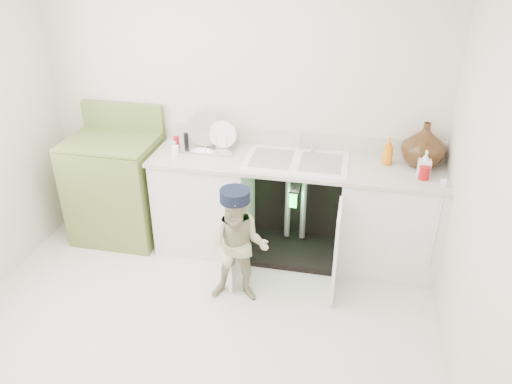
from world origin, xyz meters
TOP-DOWN VIEW (x-y plane):
  - ground at (0.00, 0.00)m, footprint 3.50×3.50m
  - room_shell at (0.00, 0.00)m, footprint 6.00×5.50m
  - counter_run at (0.59, 1.21)m, footprint 2.44×1.02m
  - avocado_stove at (-1.09, 1.18)m, footprint 0.78×0.65m
  - repair_worker at (0.23, 0.49)m, footprint 0.63×0.58m

SIDE VIEW (x-z plane):
  - ground at x=0.00m, z-range 0.00..0.00m
  - counter_run at x=0.59m, z-range -0.15..1.11m
  - repair_worker at x=0.23m, z-range 0.01..0.96m
  - avocado_stove at x=-1.09m, z-range -0.11..1.10m
  - room_shell at x=0.00m, z-range 0.62..1.88m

